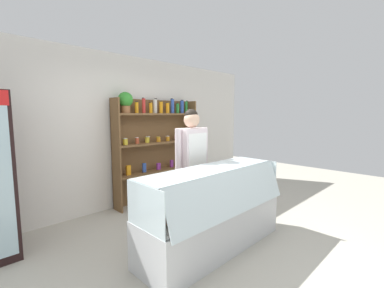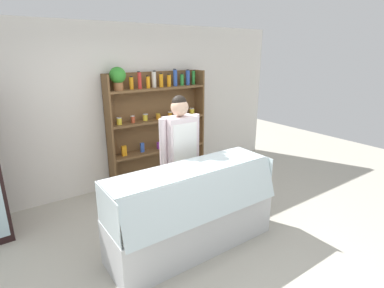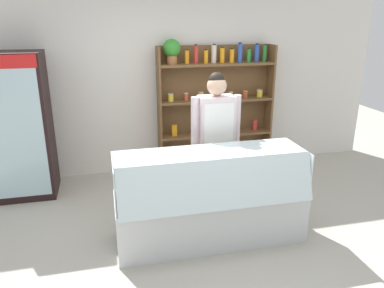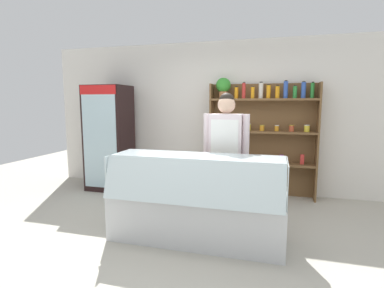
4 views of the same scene
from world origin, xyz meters
name	(u,v)px [view 2 (image 2 of 4)]	position (x,y,z in m)	size (l,w,h in m)	color
ground_plane	(189,247)	(0.00, 0.00, 0.00)	(12.00, 12.00, 0.00)	#B7B2A3
back_wall	(113,109)	(0.00, 2.19, 1.35)	(6.80, 0.10, 2.70)	white
shelving_unit	(154,118)	(0.64, 1.99, 1.15)	(1.79, 0.29, 2.04)	brown
deli_display_case	(192,223)	(0.05, 0.00, 0.31)	(2.01, 0.71, 1.01)	silver
shop_clerk	(180,148)	(0.29, 0.61, 1.04)	(0.61, 0.25, 1.74)	#4C4233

